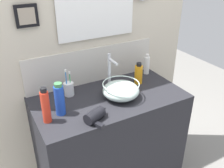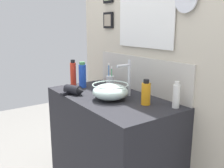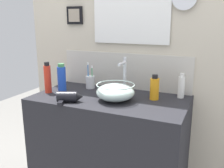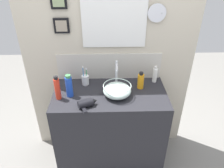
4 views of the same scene
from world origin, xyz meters
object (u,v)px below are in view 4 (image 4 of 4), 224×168
object	(u,v)px
glass_bowl_sink	(117,90)
toothbrush_cup	(85,80)
shampoo_bottle	(69,86)
faucet	(116,73)
lotion_bottle	(57,88)
spray_bottle	(141,81)
soap_dispenser	(155,75)
hair_drier	(87,103)

from	to	relation	value
glass_bowl_sink	toothbrush_cup	bearing A→B (deg)	145.71
glass_bowl_sink	toothbrush_cup	distance (m)	0.38
shampoo_bottle	faucet	bearing A→B (deg)	18.72
lotion_bottle	shampoo_bottle	bearing A→B (deg)	21.84
toothbrush_cup	spray_bottle	xyz separation A→B (m)	(0.55, -0.08, 0.03)
shampoo_bottle	soap_dispenser	xyz separation A→B (m)	(0.84, 0.24, -0.03)
toothbrush_cup	shampoo_bottle	bearing A→B (deg)	-122.78
hair_drier	shampoo_bottle	xyz separation A→B (m)	(-0.17, 0.17, 0.07)
glass_bowl_sink	faucet	distance (m)	0.19
glass_bowl_sink	faucet	size ratio (longest dim) A/B	0.95
toothbrush_cup	shampoo_bottle	xyz separation A→B (m)	(-0.13, -0.20, 0.06)
faucet	toothbrush_cup	size ratio (longest dim) A/B	1.33
faucet	spray_bottle	size ratio (longest dim) A/B	1.59
toothbrush_cup	soap_dispenser	size ratio (longest dim) A/B	1.19
hair_drier	spray_bottle	world-z (taller)	spray_bottle
hair_drier	soap_dispenser	distance (m)	0.78
faucet	shampoo_bottle	distance (m)	0.47
glass_bowl_sink	lotion_bottle	size ratio (longest dim) A/B	1.12
faucet	hair_drier	world-z (taller)	faucet
hair_drier	lotion_bottle	xyz separation A→B (m)	(-0.27, 0.13, 0.08)
toothbrush_cup	soap_dispenser	world-z (taller)	toothbrush_cup
glass_bowl_sink	lotion_bottle	world-z (taller)	lotion_bottle
shampoo_bottle	soap_dispenser	bearing A→B (deg)	15.58
faucet	spray_bottle	xyz separation A→B (m)	(0.24, -0.03, -0.08)
toothbrush_cup	shampoo_bottle	size ratio (longest dim) A/B	0.94
glass_bowl_sink	hair_drier	world-z (taller)	glass_bowl_sink
faucet	soap_dispenser	distance (m)	0.42
hair_drier	lotion_bottle	bearing A→B (deg)	154.42
toothbrush_cup	spray_bottle	world-z (taller)	toothbrush_cup
glass_bowl_sink	soap_dispenser	distance (m)	0.47
toothbrush_cup	soap_dispenser	xyz separation A→B (m)	(0.71, 0.03, 0.03)
faucet	soap_dispenser	world-z (taller)	faucet
faucet	hair_drier	distance (m)	0.44
faucet	lotion_bottle	xyz separation A→B (m)	(-0.54, -0.19, -0.05)
soap_dispenser	hair_drier	bearing A→B (deg)	-148.82
faucet	glass_bowl_sink	bearing A→B (deg)	-90.00
hair_drier	toothbrush_cup	size ratio (longest dim) A/B	0.89
soap_dispenser	faucet	bearing A→B (deg)	-168.01
shampoo_bottle	lotion_bottle	distance (m)	0.11
glass_bowl_sink	toothbrush_cup	world-z (taller)	toothbrush_cup
lotion_bottle	hair_drier	bearing A→B (deg)	-25.58
lotion_bottle	toothbrush_cup	bearing A→B (deg)	46.55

